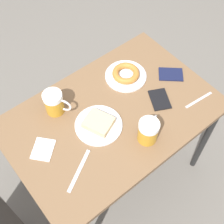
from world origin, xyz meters
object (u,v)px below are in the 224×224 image
at_px(knife, 79,171).
at_px(beer_mug_center, 148,131).
at_px(plate_with_cake, 99,124).
at_px(passport_near_edge, 170,74).
at_px(passport_far_edge, 160,99).
at_px(beer_mug_left, 54,103).
at_px(fork, 199,100).
at_px(plate_with_donut, 126,74).
at_px(napkin_folded, 43,149).

bearing_deg(knife, beer_mug_center, -100.70).
height_order(plate_with_cake, passport_near_edge, plate_with_cake).
height_order(passport_near_edge, passport_far_edge, same).
distance_m(beer_mug_left, passport_near_edge, 0.63).
bearing_deg(beer_mug_left, fork, -124.16).
relative_size(plate_with_donut, beer_mug_left, 1.75).
bearing_deg(beer_mug_left, passport_near_edge, -107.36).
relative_size(plate_with_donut, passport_near_edge, 1.42).
height_order(fork, knife, same).
height_order(plate_with_cake, napkin_folded, plate_with_cake).
distance_m(plate_with_cake, passport_far_edge, 0.34).
bearing_deg(plate_with_donut, knife, 119.01).
bearing_deg(plate_with_cake, knife, 121.80).
xyz_separation_m(plate_with_cake, beer_mug_left, (0.20, 0.11, 0.05)).
bearing_deg(beer_mug_left, passport_far_edge, -122.08).
relative_size(plate_with_cake, knife, 1.19).
relative_size(fork, knife, 0.89).
bearing_deg(beer_mug_center, napkin_folded, 58.47).
distance_m(plate_with_cake, fork, 0.52).
height_order(beer_mug_center, napkin_folded, beer_mug_center).
xyz_separation_m(napkin_folded, passport_far_edge, (-0.13, -0.60, 0.00)).
height_order(plate_with_donut, passport_near_edge, plate_with_donut).
bearing_deg(passport_near_edge, fork, 177.37).
bearing_deg(plate_with_cake, napkin_folded, 77.94).
relative_size(fork, passport_near_edge, 1.10).
bearing_deg(passport_near_edge, beer_mug_left, 72.64).
bearing_deg(passport_near_edge, plate_with_donut, 55.07).
bearing_deg(beer_mug_left, plate_with_cake, -152.38).
xyz_separation_m(plate_with_donut, passport_far_edge, (-0.22, -0.03, -0.01)).
distance_m(beer_mug_center, napkin_folded, 0.48).
distance_m(beer_mug_center, passport_far_edge, 0.24).
bearing_deg(plate_with_cake, plate_with_donut, -63.02).
bearing_deg(plate_with_donut, passport_near_edge, -124.93).
relative_size(beer_mug_left, passport_near_edge, 0.81).
bearing_deg(passport_far_edge, beer_mug_center, 121.62).
bearing_deg(beer_mug_left, napkin_folded, 131.11).
relative_size(beer_mug_left, passport_far_edge, 0.82).
bearing_deg(passport_far_edge, napkin_folded, 77.88).
xyz_separation_m(fork, knife, (0.07, 0.69, -0.00)).
distance_m(passport_near_edge, passport_far_edge, 0.18).
height_order(knife, passport_far_edge, passport_far_edge).
bearing_deg(beer_mug_left, plate_with_donut, -97.21).
bearing_deg(knife, plate_with_donut, -60.99).
relative_size(plate_with_cake, fork, 1.34).
bearing_deg(passport_near_edge, beer_mug_center, 120.18).
bearing_deg(passport_near_edge, plate_with_cake, 91.81).
relative_size(beer_mug_center, napkin_folded, 0.92).
height_order(plate_with_cake, plate_with_donut, plate_with_cake).
relative_size(beer_mug_center, fork, 0.78).
distance_m(plate_with_cake, beer_mug_center, 0.24).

